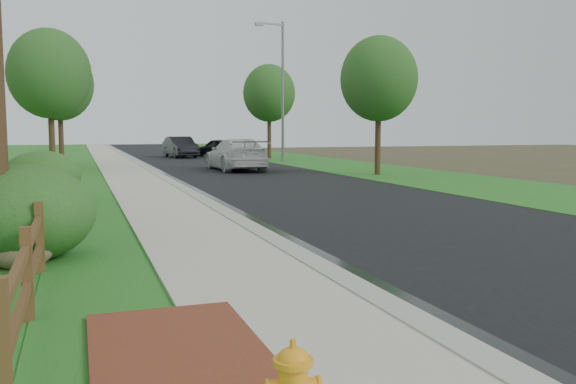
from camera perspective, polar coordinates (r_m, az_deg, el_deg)
name	(u,v)px	position (r m, az deg, el deg)	size (l,w,h in m)	color
ground	(342,304)	(7.70, 5.03, -10.40)	(120.00, 120.00, 0.00)	#3E3522
road	(195,160)	(42.48, -8.68, 2.97)	(8.00, 90.00, 0.02)	black
curb	(132,160)	(41.93, -14.35, 2.89)	(0.40, 90.00, 0.12)	gray
wet_gutter	(138,161)	(41.96, -13.87, 2.85)	(0.50, 90.00, 0.00)	black
sidewalk	(112,161)	(41.85, -16.12, 2.82)	(2.20, 90.00, 0.10)	#AFA999
grass_strip	(82,162)	(41.79, -18.72, 2.71)	(1.60, 90.00, 0.06)	#1C6221
verge_far	(290,158)	(44.25, 0.15, 3.17)	(6.00, 90.00, 0.04)	#1C6221
brick_patch	(175,348)	(6.17, -10.49, -14.15)	(1.60, 2.40, 0.11)	brown
ranch_fence	(50,205)	(13.24, -21.38, -1.17)	(0.12, 16.92, 1.10)	#4E321A
white_suv	(236,155)	(31.70, -4.89, 3.52)	(2.27, 5.59, 1.62)	silver
dark_car_mid	(218,148)	(47.32, -6.57, 4.16)	(1.65, 4.09, 1.39)	black
dark_car_far	(180,147)	(46.48, -10.03, 4.17)	(1.64, 4.72, 1.55)	black
streetlight	(281,83)	(39.50, -0.71, 10.14)	(2.05, 0.58, 8.92)	slate
boulder	(21,250)	(10.23, -23.69, -4.96)	(0.95, 0.71, 0.63)	brown
shrub_a	(26,221)	(11.22, -23.32, -2.54)	(1.61, 1.61, 1.20)	#1D4A1A
shrub_b	(23,213)	(10.75, -23.54, -1.84)	(2.29, 2.29, 1.60)	#1D4A1A
shrub_d	(42,176)	(19.53, -22.01, 1.39)	(2.23, 2.23, 1.52)	#1D4A1A
tree_near_left	(49,74)	(32.08, -21.43, 10.25)	(3.94, 3.94, 6.98)	#362716
tree_near_right	(379,79)	(28.66, 8.49, 10.41)	(3.55, 3.55, 6.39)	#362716
tree_mid_left	(59,84)	(37.15, -20.63, 9.45)	(3.79, 3.79, 6.77)	#362716
tree_mid_right	(269,93)	(43.61, -1.77, 9.22)	(3.70, 3.70, 6.70)	#362716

